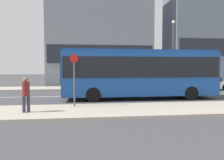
# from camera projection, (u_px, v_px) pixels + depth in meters

# --- Properties ---
(ground_plane) EXTENTS (120.00, 120.00, 0.00)m
(ground_plane) POSITION_uv_depth(u_px,v_px,m) (92.00, 96.00, 17.11)
(ground_plane) COLOR #444447
(sidewalk_near) EXTENTS (44.00, 3.50, 0.13)m
(sidewalk_near) POSITION_uv_depth(u_px,v_px,m) (96.00, 111.00, 10.92)
(sidewalk_near) COLOR #B2A899
(sidewalk_near) RESTS_ON ground_plane
(sidewalk_far) EXTENTS (44.00, 3.50, 0.13)m
(sidewalk_far) POSITION_uv_depth(u_px,v_px,m) (90.00, 88.00, 23.30)
(sidewalk_far) COLOR #B2A899
(sidewalk_far) RESTS_ON ground_plane
(lane_centerline) EXTENTS (41.80, 0.16, 0.01)m
(lane_centerline) POSITION_uv_depth(u_px,v_px,m) (92.00, 96.00, 17.11)
(lane_centerline) COLOR silver
(lane_centerline) RESTS_ON ground_plane
(apartment_block_left_tower) EXTENTS (13.36, 6.95, 14.09)m
(apartment_block_left_tower) POSITION_uv_depth(u_px,v_px,m) (99.00, 32.00, 29.71)
(apartment_block_left_tower) COLOR gray
(apartment_block_left_tower) RESTS_ON ground_plane
(city_bus) EXTENTS (10.74, 2.47, 3.43)m
(city_bus) POSITION_uv_depth(u_px,v_px,m) (139.00, 71.00, 15.42)
(city_bus) COLOR #194793
(city_bus) RESTS_ON ground_plane
(parked_car_0) EXTENTS (4.17, 1.84, 1.25)m
(parked_car_0) POSITION_uv_depth(u_px,v_px,m) (207.00, 84.00, 21.90)
(parked_car_0) COLOR silver
(parked_car_0) RESTS_ON ground_plane
(pedestrian_near_stop) EXTENTS (0.34, 0.34, 1.64)m
(pedestrian_near_stop) POSITION_uv_depth(u_px,v_px,m) (26.00, 93.00, 10.14)
(pedestrian_near_stop) COLOR #383347
(pedestrian_near_stop) RESTS_ON sidewalk_near
(bus_stop_sign) EXTENTS (0.44, 0.12, 2.85)m
(bus_stop_sign) POSITION_uv_depth(u_px,v_px,m) (74.00, 76.00, 11.71)
(bus_stop_sign) COLOR #4C4C51
(bus_stop_sign) RESTS_ON sidewalk_near
(street_lamp) EXTENTS (0.36, 0.36, 7.01)m
(street_lamp) POSITION_uv_depth(u_px,v_px,m) (173.00, 47.00, 22.85)
(street_lamp) COLOR #4C4C51
(street_lamp) RESTS_ON sidewalk_far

